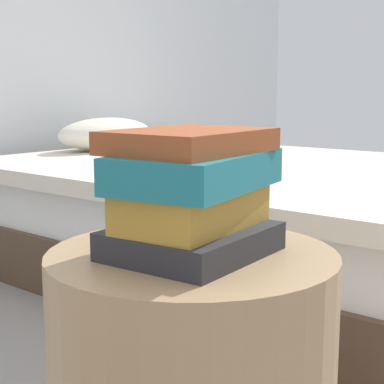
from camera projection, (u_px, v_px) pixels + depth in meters
name	position (u px, v px, depth m)	size (l,w,h in m)	color
bed	(234.00, 215.00, 2.56)	(1.55, 2.01, 0.62)	#4C3828
book_charcoal	(192.00, 241.00, 0.96)	(0.25, 0.21, 0.05)	#28282D
book_ochre	(193.00, 208.00, 0.96)	(0.24, 0.15, 0.06)	#B7842D
book_teal	(198.00, 170.00, 0.96)	(0.28, 0.18, 0.06)	#1E727F
book_rust	(188.00, 141.00, 0.95)	(0.25, 0.19, 0.04)	#994723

